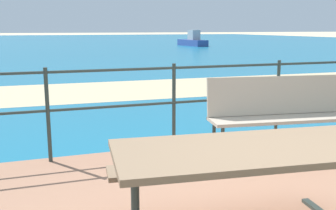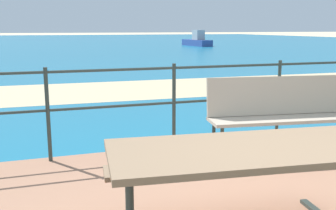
% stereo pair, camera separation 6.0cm
% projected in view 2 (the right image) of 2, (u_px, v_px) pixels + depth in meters
% --- Properties ---
extents(sea_water, '(90.00, 90.00, 0.01)m').
position_uv_depth(sea_water, '(54.00, 43.00, 39.86)').
color(sea_water, '#196B8E').
rests_on(sea_water, ground).
extents(beach_strip, '(54.05, 4.07, 0.01)m').
position_uv_depth(beach_strip, '(106.00, 91.00, 9.69)').
color(beach_strip, tan).
rests_on(beach_strip, ground).
extents(picnic_table, '(1.95, 1.61, 0.77)m').
position_uv_depth(picnic_table, '(257.00, 175.00, 2.41)').
color(picnic_table, '#7A6047').
rests_on(picnic_table, patio_paving).
extents(park_bench, '(1.80, 0.65, 0.92)m').
position_uv_depth(park_bench, '(282.00, 109.00, 4.52)').
color(park_bench, tan).
rests_on(park_bench, patio_paving).
extents(railing_fence, '(5.94, 0.04, 1.06)m').
position_uv_depth(railing_fence, '(174.00, 95.00, 4.74)').
color(railing_fence, '#2D3833').
rests_on(railing_fence, patio_paving).
extents(boat_mid, '(1.41, 4.27, 1.33)m').
position_uv_depth(boat_mid, '(197.00, 41.00, 33.50)').
color(boat_mid, '#2D478C').
rests_on(boat_mid, sea_water).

